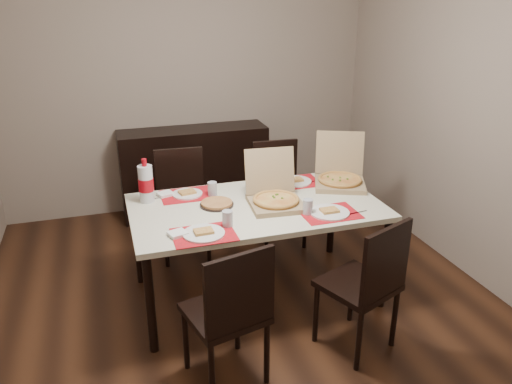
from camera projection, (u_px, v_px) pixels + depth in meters
ground at (242, 302)px, 3.80m from camera, size 3.80×4.00×0.02m
room_walls at (223, 61)px, 3.53m from camera, size 3.84×4.02×2.62m
sideboard at (195, 171)px, 5.20m from camera, size 1.50×0.40×0.90m
dining_table at (256, 213)px, 3.65m from camera, size 1.80×1.00×0.75m
chair_near_left at (230, 311)px, 2.82m from camera, size 0.51×0.51×0.93m
chair_near_right at (368, 282)px, 3.11m from camera, size 0.55×0.55×0.93m
chair_far_left at (182, 198)px, 4.36m from camera, size 0.44×0.44×0.93m
chair_far_right at (278, 188)px, 4.59m from camera, size 0.44×0.44×0.93m
setting_near_left at (207, 230)px, 3.20m from camera, size 0.44×0.30×0.11m
setting_near_right at (324, 211)px, 3.47m from camera, size 0.47×0.30×0.11m
setting_far_left at (191, 193)px, 3.78m from camera, size 0.48×0.30×0.11m
setting_far_right at (291, 181)px, 4.01m from camera, size 0.49×0.30×0.11m
napkin_loose at (276, 205)px, 3.59m from camera, size 0.16×0.15×0.02m
pizza_box_center at (275, 197)px, 3.61m from camera, size 0.41×0.44×0.38m
pizza_box_right at (340, 177)px, 3.99m from camera, size 0.52×0.55×0.39m
faina_plate at (217, 204)px, 3.60m from camera, size 0.24×0.24×0.03m
dip_bowl at (257, 193)px, 3.79m from camera, size 0.14×0.14×0.03m
soda_bottle at (146, 184)px, 3.63m from camera, size 0.11×0.11×0.33m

